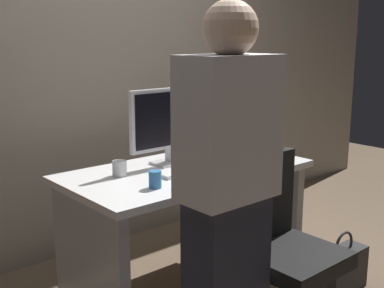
{
  "coord_description": "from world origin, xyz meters",
  "views": [
    {
      "loc": [
        -1.79,
        -2.12,
        1.5
      ],
      "look_at": [
        0.0,
        -0.05,
        0.9
      ],
      "focal_mm": 46.13,
      "sensor_mm": 36.0,
      "label": 1
    }
  ],
  "objects_px": {
    "monitor": "(169,122)",
    "cell_phone": "(259,159)",
    "mouse": "(230,159)",
    "cup_near_keyboard": "(155,179)",
    "office_chair": "(282,260)",
    "keyboard": "(190,169)",
    "desk": "(186,206)",
    "book_stack": "(233,140)",
    "cup_by_monitor": "(119,168)",
    "person_at_desk": "(227,200)",
    "handbag": "(342,269)"
  },
  "relations": [
    {
      "from": "person_at_desk",
      "to": "handbag",
      "type": "relative_size",
      "value": 4.34
    },
    {
      "from": "mouse",
      "to": "cup_near_keyboard",
      "type": "height_order",
      "value": "cup_near_keyboard"
    },
    {
      "from": "cup_near_keyboard",
      "to": "cell_phone",
      "type": "xyz_separation_m",
      "value": [
        0.84,
        0.05,
        -0.04
      ]
    },
    {
      "from": "monitor",
      "to": "mouse",
      "type": "relative_size",
      "value": 5.4
    },
    {
      "from": "cup_near_keyboard",
      "to": "cell_phone",
      "type": "relative_size",
      "value": 0.61
    },
    {
      "from": "office_chair",
      "to": "monitor",
      "type": "xyz_separation_m",
      "value": [
        -0.02,
        0.86,
        0.58
      ]
    },
    {
      "from": "desk",
      "to": "book_stack",
      "type": "height_order",
      "value": "book_stack"
    },
    {
      "from": "mouse",
      "to": "keyboard",
      "type": "bearing_deg",
      "value": -179.27
    },
    {
      "from": "desk",
      "to": "office_chair",
      "type": "relative_size",
      "value": 1.52
    },
    {
      "from": "monitor",
      "to": "mouse",
      "type": "bearing_deg",
      "value": -32.73
    },
    {
      "from": "office_chair",
      "to": "handbag",
      "type": "xyz_separation_m",
      "value": [
        0.66,
        0.07,
        -0.29
      ]
    },
    {
      "from": "handbag",
      "to": "cup_by_monitor",
      "type": "bearing_deg",
      "value": 144.17
    },
    {
      "from": "person_at_desk",
      "to": "cell_phone",
      "type": "relative_size",
      "value": 11.38
    },
    {
      "from": "monitor",
      "to": "mouse",
      "type": "xyz_separation_m",
      "value": [
        0.31,
        -0.2,
        -0.24
      ]
    },
    {
      "from": "mouse",
      "to": "monitor",
      "type": "bearing_deg",
      "value": 147.27
    },
    {
      "from": "person_at_desk",
      "to": "office_chair",
      "type": "bearing_deg",
      "value": 4.58
    },
    {
      "from": "office_chair",
      "to": "cup_by_monitor",
      "type": "distance_m",
      "value": 0.99
    },
    {
      "from": "keyboard",
      "to": "mouse",
      "type": "distance_m",
      "value": 0.32
    },
    {
      "from": "desk",
      "to": "keyboard",
      "type": "relative_size",
      "value": 3.32
    },
    {
      "from": "cup_near_keyboard",
      "to": "book_stack",
      "type": "relative_size",
      "value": 0.37
    },
    {
      "from": "cup_by_monitor",
      "to": "office_chair",
      "type": "bearing_deg",
      "value": -64.56
    },
    {
      "from": "monitor",
      "to": "cell_phone",
      "type": "distance_m",
      "value": 0.62
    },
    {
      "from": "handbag",
      "to": "keyboard",
      "type": "bearing_deg",
      "value": 139.97
    },
    {
      "from": "office_chair",
      "to": "monitor",
      "type": "bearing_deg",
      "value": 91.67
    },
    {
      "from": "mouse",
      "to": "cup_near_keyboard",
      "type": "distance_m",
      "value": 0.68
    },
    {
      "from": "mouse",
      "to": "handbag",
      "type": "xyz_separation_m",
      "value": [
        0.37,
        -0.59,
        -0.63
      ]
    },
    {
      "from": "desk",
      "to": "book_stack",
      "type": "relative_size",
      "value": 6.04
    },
    {
      "from": "handbag",
      "to": "office_chair",
      "type": "bearing_deg",
      "value": -174.15
    },
    {
      "from": "monitor",
      "to": "desk",
      "type": "bearing_deg",
      "value": -82.71
    },
    {
      "from": "person_at_desk",
      "to": "keyboard",
      "type": "xyz_separation_m",
      "value": [
        0.39,
        0.69,
        -0.08
      ]
    },
    {
      "from": "desk",
      "to": "cell_phone",
      "type": "xyz_separation_m",
      "value": [
        0.47,
        -0.15,
        0.24
      ]
    },
    {
      "from": "keyboard",
      "to": "cup_near_keyboard",
      "type": "relative_size",
      "value": 4.87
    },
    {
      "from": "office_chair",
      "to": "cup_by_monitor",
      "type": "height_order",
      "value": "office_chair"
    },
    {
      "from": "cup_near_keyboard",
      "to": "handbag",
      "type": "xyz_separation_m",
      "value": [
        1.04,
        -0.46,
        -0.66
      ]
    },
    {
      "from": "monitor",
      "to": "cell_phone",
      "type": "xyz_separation_m",
      "value": [
        0.48,
        -0.28,
        -0.25
      ]
    },
    {
      "from": "office_chair",
      "to": "keyboard",
      "type": "relative_size",
      "value": 2.19
    },
    {
      "from": "mouse",
      "to": "book_stack",
      "type": "relative_size",
      "value": 0.42
    },
    {
      "from": "desk",
      "to": "keyboard",
      "type": "distance_m",
      "value": 0.26
    },
    {
      "from": "office_chair",
      "to": "book_stack",
      "type": "height_order",
      "value": "office_chair"
    },
    {
      "from": "person_at_desk",
      "to": "book_stack",
      "type": "bearing_deg",
      "value": 43.41
    },
    {
      "from": "cup_by_monitor",
      "to": "cell_phone",
      "type": "relative_size",
      "value": 0.58
    },
    {
      "from": "keyboard",
      "to": "cell_phone",
      "type": "distance_m",
      "value": 0.5
    },
    {
      "from": "person_at_desk",
      "to": "mouse",
      "type": "xyz_separation_m",
      "value": [
        0.71,
        0.69,
        -0.07
      ]
    },
    {
      "from": "cup_by_monitor",
      "to": "person_at_desk",
      "type": "bearing_deg",
      "value": -91.75
    },
    {
      "from": "mouse",
      "to": "cup_near_keyboard",
      "type": "bearing_deg",
      "value": -168.91
    },
    {
      "from": "desk",
      "to": "person_at_desk",
      "type": "distance_m",
      "value": 0.92
    },
    {
      "from": "desk",
      "to": "cup_by_monitor",
      "type": "xyz_separation_m",
      "value": [
        -0.39,
        0.11,
        0.28
      ]
    },
    {
      "from": "office_chair",
      "to": "monitor",
      "type": "distance_m",
      "value": 1.04
    },
    {
      "from": "keyboard",
      "to": "cell_phone",
      "type": "height_order",
      "value": "keyboard"
    },
    {
      "from": "keyboard",
      "to": "book_stack",
      "type": "height_order",
      "value": "book_stack"
    }
  ]
}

